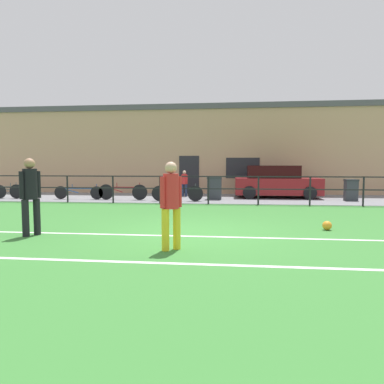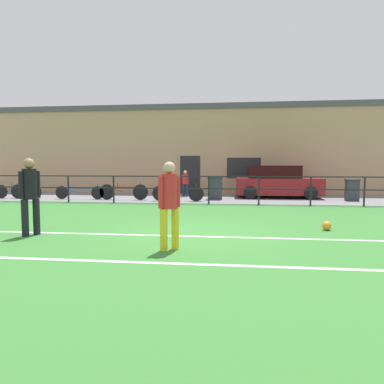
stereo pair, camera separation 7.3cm
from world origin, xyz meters
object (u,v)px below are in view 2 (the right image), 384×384
(bicycle_parked_2, at_px, (79,192))
(trash_bin_0, at_px, (215,188))
(player_goalkeeper, at_px, (30,192))
(soccer_ball_spare, at_px, (327,226))
(spectator_child, at_px, (185,182))
(bicycle_parked_3, at_px, (18,191))
(bicycle_parked_4, at_px, (178,193))
(parked_car_red, at_px, (277,182))
(trash_bin_1, at_px, (352,190))
(bicycle_parked_0, at_px, (123,192))
(bicycle_parked_1, at_px, (3,191))
(player_striker, at_px, (169,200))

(bicycle_parked_2, distance_m, trash_bin_0, 6.26)
(player_goalkeeper, xyz_separation_m, bicycle_parked_2, (-2.53, 7.96, -0.65))
(soccer_ball_spare, distance_m, trash_bin_0, 7.85)
(player_goalkeeper, xyz_separation_m, spectator_child, (2.11, 9.97, -0.23))
(spectator_child, relative_size, bicycle_parked_2, 0.56)
(bicycle_parked_3, bearing_deg, bicycle_parked_4, -2.43)
(parked_car_red, bearing_deg, soccer_ball_spare, -88.81)
(spectator_child, distance_m, trash_bin_1, 7.71)
(trash_bin_0, bearing_deg, trash_bin_1, 0.79)
(bicycle_parked_0, height_order, bicycle_parked_1, bicycle_parked_0)
(bicycle_parked_3, relative_size, trash_bin_0, 2.29)
(parked_car_red, relative_size, bicycle_parked_2, 1.72)
(bicycle_parked_4, bearing_deg, bicycle_parked_0, 172.70)
(parked_car_red, distance_m, bicycle_parked_2, 9.34)
(spectator_child, bearing_deg, bicycle_parked_1, 35.15)
(parked_car_red, distance_m, bicycle_parked_1, 13.08)
(player_goalkeeper, distance_m, soccer_ball_spare, 6.98)
(soccer_ball_spare, height_order, bicycle_parked_3, bicycle_parked_3)
(player_striker, relative_size, bicycle_parked_4, 0.73)
(player_goalkeeper, height_order, bicycle_parked_4, player_goalkeeper)
(bicycle_parked_0, relative_size, bicycle_parked_2, 0.97)
(player_striker, bearing_deg, parked_car_red, 33.30)
(spectator_child, bearing_deg, bicycle_parked_4, 111.61)
(bicycle_parked_0, relative_size, bicycle_parked_1, 1.05)
(bicycle_parked_4, relative_size, trash_bin_0, 2.20)
(player_striker, xyz_separation_m, parked_car_red, (3.26, 10.82, -0.18))
(soccer_ball_spare, xyz_separation_m, bicycle_parked_3, (-12.35, 6.52, 0.24))
(bicycle_parked_0, distance_m, bicycle_parked_2, 2.10)
(player_striker, height_order, spectator_child, player_striker)
(bicycle_parked_4, xyz_separation_m, trash_bin_0, (1.58, 1.00, 0.17))
(trash_bin_1, bearing_deg, bicycle_parked_1, -177.29)
(trash_bin_0, bearing_deg, bicycle_parked_2, -173.79)
(trash_bin_0, distance_m, trash_bin_1, 6.03)
(soccer_ball_spare, bearing_deg, bicycle_parked_4, 126.99)
(spectator_child, xyz_separation_m, trash_bin_1, (7.60, -1.25, -0.26))
(player_goalkeeper, xyz_separation_m, player_striker, (3.34, -0.95, -0.05))
(parked_car_red, height_order, bicycle_parked_2, parked_car_red)
(player_goalkeeper, relative_size, bicycle_parked_4, 0.77)
(soccer_ball_spare, bearing_deg, trash_bin_1, 68.04)
(parked_car_red, bearing_deg, bicycle_parked_3, -171.05)
(bicycle_parked_0, bearing_deg, soccer_ball_spare, -42.12)
(player_goalkeeper, height_order, soccer_ball_spare, player_goalkeeper)
(bicycle_parked_2, height_order, trash_bin_0, trash_bin_0)
(bicycle_parked_4, height_order, trash_bin_0, trash_bin_0)
(parked_car_red, relative_size, trash_bin_1, 4.24)
(trash_bin_1, bearing_deg, soccer_ball_spare, -111.96)
(bicycle_parked_0, bearing_deg, bicycle_parked_4, -7.30)
(spectator_child, height_order, bicycle_parked_3, spectator_child)
(parked_car_red, bearing_deg, player_striker, -106.77)
(bicycle_parked_2, xyz_separation_m, bicycle_parked_4, (4.64, -0.33, 0.03))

